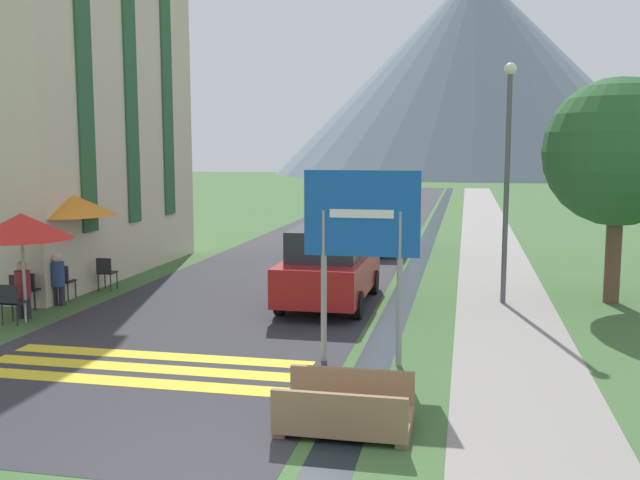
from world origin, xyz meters
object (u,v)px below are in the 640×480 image
Objects in this scene: road_sign at (362,234)px; tree_by_path at (619,153)px; parked_car_near at (330,266)px; footbridge at (345,412)px; cafe_chair_near_left at (21,289)px; parked_car_far at (379,225)px; cafe_umbrella_middle_orange at (68,204)px; cafe_chair_middle at (63,279)px; person_seated_far at (57,277)px; cafe_chair_near_right at (29,287)px; streetlamp at (507,164)px; cafe_umbrella_front_red at (21,226)px; cafe_chair_nearest at (12,300)px; hotel_building at (38,44)px; cafe_chair_far_left at (106,271)px; person_seated_near at (23,287)px.

tree_by_path is (5.09, 5.93, 1.31)m from road_sign.
footbridge is at bearing -77.60° from parked_car_near.
parked_car_far is at bearing 82.66° from cafe_chair_near_left.
tree_by_path is at bearing 49.38° from road_sign.
cafe_chair_middle is at bearing -86.20° from cafe_umbrella_middle_orange.
person_seated_far is at bearing -167.29° from parked_car_near.
streetlamp reaches higher than cafe_chair_near_right.
cafe_chair_near_right is 0.15× the size of streetlamp.
cafe_umbrella_front_red reaches higher than cafe_chair_middle.
cafe_chair_near_left is at bearing 95.45° from cafe_chair_nearest.
cafe_chair_nearest is 1.85m from person_seated_far.
hotel_building is at bearing 145.35° from road_sign.
cafe_umbrella_front_red is at bearing 39.33° from cafe_chair_nearest.
person_seated_far is at bearing -167.02° from tree_by_path.
cafe_umbrella_front_red is (-5.90, -2.98, 1.11)m from parked_car_near.
parked_car_near is at bearing -90.19° from parked_car_far.
cafe_chair_far_left is at bearing -124.65° from parked_car_far.
parked_car_far is (0.03, 9.07, -0.00)m from parked_car_near.
cafe_umbrella_middle_orange is 13.03m from tree_by_path.
cafe_umbrella_front_red is 2.62m from cafe_umbrella_middle_orange.
streetlamp is at bearing -168.03° from tree_by_path.
cafe_chair_far_left is (-7.30, 4.87, -1.70)m from road_sign.
person_seated_far is at bearing 98.36° from cafe_umbrella_front_red.
tree_by_path reaches higher than footbridge.
road_sign reaches higher than parked_car_far.
cafe_chair_middle is 0.15× the size of streetlamp.
cafe_chair_middle is at bearing -172.50° from parked_car_near.
cafe_chair_nearest is at bearing -83.54° from cafe_umbrella_middle_orange.
hotel_building is 13.34m from road_sign.
cafe_umbrella_front_red is (0.63, -1.10, 1.51)m from cafe_chair_near_right.
cafe_chair_near_left is at bearing -63.69° from hotel_building.
parked_car_near is at bearing 3.70° from cafe_umbrella_middle_orange.
streetlamp is at bearing -7.77° from hotel_building.
parked_car_near is (-1.60, 7.28, 0.68)m from footbridge.
hotel_building is at bearing 117.62° from person_seated_near.
cafe_umbrella_middle_orange is at bearing -172.26° from streetlamp.
cafe_chair_far_left is 3.16m from person_seated_near.
streetlamp is (2.59, 5.40, 1.05)m from road_sign.
cafe_umbrella_front_red is 1.84× the size of person_seated_near.
cafe_umbrella_middle_orange is at bearing 82.67° from cafe_chair_middle.
hotel_building reaches higher than cafe_umbrella_front_red.
streetlamp is at bearing -4.42° from cafe_chair_near_right.
cafe_chair_nearest is (-6.05, -3.23, -0.40)m from parked_car_near.
cafe_chair_near_right is (-6.57, -10.95, -0.40)m from parked_car_far.
tree_by_path is (12.37, 4.50, 1.50)m from cafe_umbrella_front_red.
parked_car_near is 9.07m from parked_car_far.
cafe_umbrella_middle_orange is (-0.46, 2.57, 0.26)m from cafe_umbrella_front_red.
person_seated_far is at bearing -81.07° from cafe_chair_middle.
cafe_chair_middle is 1.87m from person_seated_near.
cafe_chair_nearest is at bearing -89.77° from cafe_chair_near_right.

